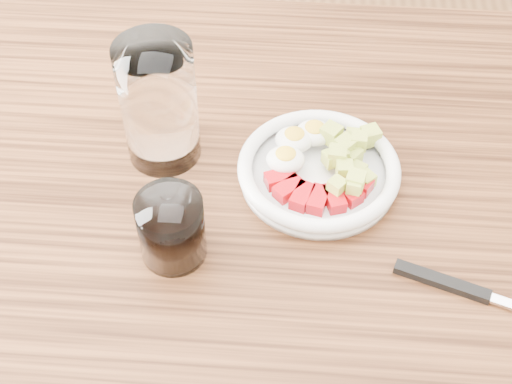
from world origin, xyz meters
TOP-DOWN VIEW (x-y plane):
  - dining_table at (0.00, 0.00)m, footprint 1.50×0.90m
  - bowl at (0.07, 0.07)m, footprint 0.21×0.21m
  - fork at (0.24, -0.10)m, footprint 0.22×0.09m
  - water_glass at (-0.14, 0.10)m, footprint 0.09×0.09m
  - coffee_glass at (-0.10, -0.06)m, footprint 0.08×0.08m

SIDE VIEW (x-z plane):
  - dining_table at x=0.00m, z-range 0.28..1.05m
  - fork at x=0.24m, z-range 0.77..0.78m
  - bowl at x=0.07m, z-range 0.76..0.81m
  - coffee_glass at x=-0.10m, z-range 0.77..0.86m
  - water_glass at x=-0.14m, z-range 0.77..0.94m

